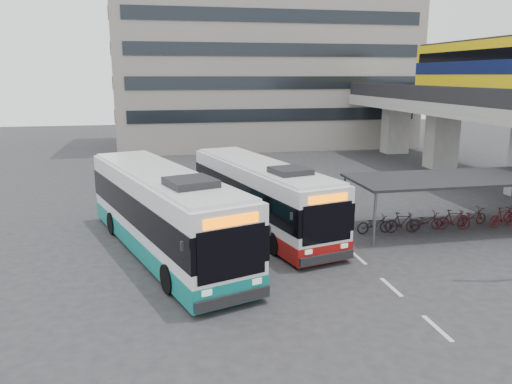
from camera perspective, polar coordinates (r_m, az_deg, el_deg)
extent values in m
plane|color=#28282B|center=(20.30, 5.00, -7.96)|extent=(120.00, 120.00, 0.00)
cube|color=gray|center=(42.82, 20.46, 5.67)|extent=(2.20, 1.60, 4.60)
cube|color=gray|center=(49.76, 15.65, 6.96)|extent=(2.20, 1.60, 4.60)
cube|color=gray|center=(37.63, 25.58, 8.50)|extent=(8.00, 32.00, 0.90)
cube|color=black|center=(35.47, 20.80, 10.34)|extent=(0.35, 32.00, 1.10)
cylinder|color=#595B60|center=(25.43, 10.05, -0.90)|extent=(0.12, 0.12, 2.40)
cylinder|color=#595B60|center=(22.24, 13.39, -3.11)|extent=(0.12, 0.12, 2.40)
cube|color=black|center=(25.77, 21.64, 1.47)|extent=(10.00, 4.00, 0.12)
imported|color=black|center=(24.34, 13.27, -3.52)|extent=(1.71, 0.60, 0.90)
imported|color=black|center=(24.90, 16.07, -3.19)|extent=(1.66, 0.47, 1.00)
imported|color=black|center=(25.54, 18.73, -3.09)|extent=(1.71, 0.60, 0.90)
imported|color=black|center=(26.21, 21.27, -2.77)|extent=(1.66, 0.47, 1.00)
imported|color=#350C0F|center=(26.96, 23.66, -2.67)|extent=(1.71, 0.60, 0.90)
imported|color=#3F0C0F|center=(27.72, 25.93, -2.37)|extent=(1.66, 0.47, 1.00)
cube|color=gray|center=(55.57, 0.63, 18.58)|extent=(30.00, 15.00, 25.00)
cube|color=beige|center=(16.23, 20.00, -14.41)|extent=(0.15, 1.60, 0.01)
cube|color=beige|center=(18.58, 15.19, -10.43)|extent=(0.15, 1.60, 0.01)
cube|color=beige|center=(21.10, 11.58, -7.33)|extent=(0.15, 1.60, 0.01)
cube|color=white|center=(24.17, 0.49, -0.03)|extent=(5.27, 11.92, 2.67)
cube|color=maroon|center=(24.49, 0.49, -2.85)|extent=(5.31, 11.97, 0.73)
cube|color=black|center=(24.14, 0.49, 0.25)|extent=(5.33, 11.96, 1.12)
cube|color=#EC6200|center=(19.01, 8.23, -0.75)|extent=(1.70, 0.50, 0.29)
cube|color=black|center=(21.32, 3.94, 2.41)|extent=(1.82, 1.87, 0.27)
cylinder|color=black|center=(20.82, 2.13, -5.93)|extent=(0.52, 1.01, 0.97)
cylinder|color=black|center=(27.83, -0.31, -0.98)|extent=(0.52, 1.01, 0.97)
cube|color=white|center=(21.10, -10.61, -1.83)|extent=(6.54, 12.81, 2.89)
cube|color=#0C746C|center=(21.49, -10.46, -5.28)|extent=(6.59, 12.86, 0.79)
cube|color=black|center=(21.07, -10.63, -1.48)|extent=(6.61, 12.85, 1.21)
cube|color=#EC6200|center=(15.20, -2.84, -3.31)|extent=(1.80, 0.67, 0.32)
cube|color=black|center=(17.84, -7.47, 1.06)|extent=(2.06, 2.10, 0.29)
cylinder|color=black|center=(17.54, -9.90, -9.76)|extent=(0.63, 1.10, 1.05)
cylinder|color=black|center=(25.09, -10.45, -2.71)|extent=(0.63, 1.10, 1.05)
imported|color=black|center=(20.50, -2.55, -5.04)|extent=(0.44, 0.66, 1.79)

